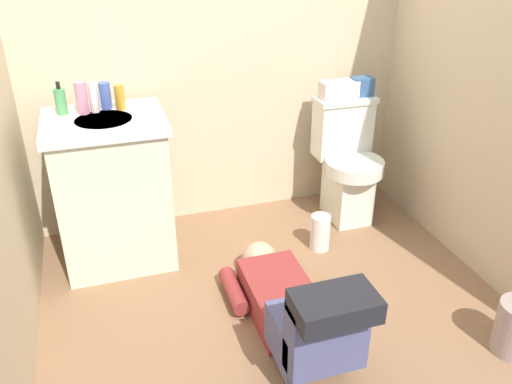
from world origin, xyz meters
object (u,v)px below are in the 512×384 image
Objects in this scene: bottle_blue at (105,96)px; paper_towel_roll at (320,232)px; soap_dispenser at (61,101)px; faucet at (100,100)px; toilet at (347,162)px; tissue_box at (339,90)px; person_plumber at (294,308)px; bottle_amber at (120,97)px; bottle_pink at (82,98)px; vanity_cabinet at (113,190)px; toiletry_bag at (362,86)px; bottle_white at (94,97)px.

paper_towel_roll is at bearing -21.01° from bottle_blue.
faucet is at bearing 6.01° from soap_dispenser.
tissue_box reaches higher than toilet.
person_plumber is 1.37m from bottle_amber.
bottle_pink is (-0.09, -0.04, 0.03)m from faucet.
bottle_pink is (0.10, -0.02, 0.01)m from soap_dispenser.
soap_dispenser reaches higher than vanity_cabinet.
toilet is 0.44m from tissue_box.
toiletry_bag is at bearing 52.21° from person_plumber.
faucet is 0.09× the size of person_plumber.
tissue_box is 1.32m from bottle_blue.
soap_dispenser reaches higher than bottle_blue.
soap_dispenser is (-1.69, -0.02, 0.08)m from toiletry_bag.
toiletry_bag is at bearing 0.04° from bottle_blue.
tissue_box is 1.33× the size of soap_dispenser.
tissue_box is (1.35, 0.14, 0.38)m from vanity_cabinet.
vanity_cabinet is 1.16m from person_plumber.
paper_towel_roll is at bearing -121.88° from tissue_box.
bottle_white reaches higher than toiletry_bag.
toilet is 3.41× the size of tissue_box.
person_plumber is at bearing -58.13° from bottle_blue.
toiletry_bag is 0.75× the size of soap_dispenser.
tissue_box is 1.25m from bottle_amber.
bottle_amber is at bearing 3.30° from bottle_pink.
toilet is at bearing -63.57° from tissue_box.
bottle_white reaches higher than faucet.
bottle_pink is 0.12m from bottle_blue.
bottle_amber reaches higher than tissue_box.
toilet is at bearing -3.71° from faucet.
soap_dispenser is 1.55m from paper_towel_roll.
faucet is (0.00, 0.14, 0.45)m from vanity_cabinet.
vanity_cabinet is at bearing -90.00° from faucet.
toilet is 1.21m from person_plumber.
toilet is at bearing -2.14° from bottle_white.
paper_towel_roll is (0.41, 0.64, -0.07)m from person_plumber.
faucet reaches higher than tissue_box.
bottle_pink is at bearing -176.70° from bottle_amber.
toilet is at bearing -139.23° from toiletry_bag.
toiletry_bag is at bearing 0.01° from faucet.
tissue_box is 1.36× the size of bottle_pink.
toiletry_bag is 1.47m from bottle_blue.
toilet reaches higher than paper_towel_roll.
bottle_amber is at bearing -178.64° from toiletry_bag.
toiletry_bag reaches higher than toilet.
toilet is 4.64× the size of bottle_pink.
vanity_cabinet is 0.49m from bottle_blue.
bottle_pink reaches higher than paper_towel_roll.
bottle_white is at bearing 161.66° from paper_towel_roll.
paper_towel_roll is (1.09, -0.41, -0.76)m from faucet.
soap_dispenser is at bearing 173.82° from bottle_white.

